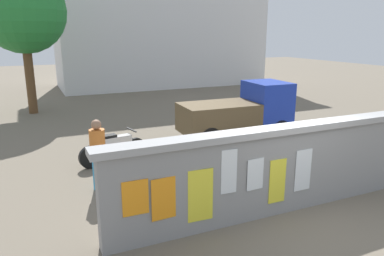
% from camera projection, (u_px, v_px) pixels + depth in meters
% --- Properties ---
extents(ground, '(60.00, 60.00, 0.00)m').
position_uv_depth(ground, '(157.00, 122.00, 14.48)').
color(ground, '#6B6051').
extents(poster_wall, '(7.60, 0.42, 1.73)m').
position_uv_depth(poster_wall, '(289.00, 167.00, 7.20)').
color(poster_wall, gray).
rests_on(poster_wall, ground).
extents(auto_rickshaw_truck, '(3.65, 1.63, 1.85)m').
position_uv_depth(auto_rickshaw_truck, '(241.00, 112.00, 12.03)').
color(auto_rickshaw_truck, black).
rests_on(auto_rickshaw_truck, ground).
extents(motorcycle, '(1.89, 0.63, 0.87)m').
position_uv_depth(motorcycle, '(112.00, 147.00, 9.85)').
color(motorcycle, black).
rests_on(motorcycle, ground).
extents(bicycle_near, '(1.68, 0.52, 0.95)m').
position_uv_depth(bicycle_near, '(206.00, 170.00, 8.50)').
color(bicycle_near, black).
rests_on(bicycle_near, ground).
extents(bicycle_far, '(1.66, 0.60, 0.95)m').
position_uv_depth(bicycle_far, '(347.00, 158.00, 9.28)').
color(bicycle_far, black).
rests_on(bicycle_far, ground).
extents(person_walking, '(0.46, 0.46, 1.62)m').
position_uv_depth(person_walking, '(98.00, 148.00, 8.06)').
color(person_walking, '#338CBF').
rests_on(person_walking, ground).
extents(tree_roadside, '(3.50, 3.50, 6.05)m').
position_uv_depth(tree_roadside, '(23.00, 11.00, 15.09)').
color(tree_roadside, brown).
rests_on(tree_roadside, ground).
extents(building_background, '(13.45, 5.32, 9.00)m').
position_uv_depth(building_background, '(161.00, 15.00, 23.98)').
color(building_background, silver).
rests_on(building_background, ground).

